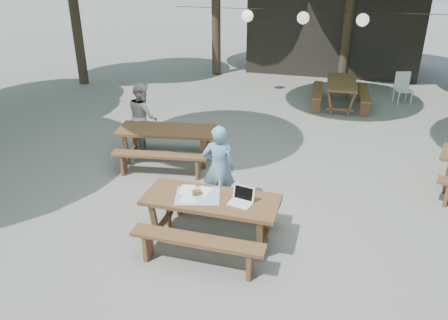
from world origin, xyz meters
The scene contains 11 objects.
ground centered at (0.00, 0.00, 0.00)m, with size 80.00×80.00×0.00m, color slate.
pavilion centered at (0.50, 10.50, 1.40)m, with size 6.00×3.00×2.80m, color black.
main_picnic_table centered at (-0.56, -1.55, 0.39)m, with size 2.00×1.58×0.75m.
picnic_table_nw centered at (-2.28, 0.90, 0.39)m, with size 2.12×1.85×0.75m.
picnic_table_far_e centered at (1.04, 5.74, 0.39)m, with size 1.67×2.04×0.75m.
woman centered at (-0.73, -0.56, 0.75)m, with size 0.55×0.36×1.51m, color #6999C0.
second_person centered at (-3.06, 1.43, 0.77)m, with size 0.75×0.58×1.53m, color beige.
plastic_chair centered at (2.81, 6.61, 0.26)m, with size 0.55×0.55×0.90m.
laptop centered at (-0.09, -1.55, 0.81)m, with size 0.37×0.32×0.24m.
tabletop_clutter centered at (-0.78, -1.54, 0.76)m, with size 0.77×0.70×0.08m.
paper_lanterns centered at (-0.19, 6.00, 2.40)m, with size 9.00×0.34×0.38m.
Camera 1 is at (1.14, -6.84, 3.97)m, focal length 35.00 mm.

